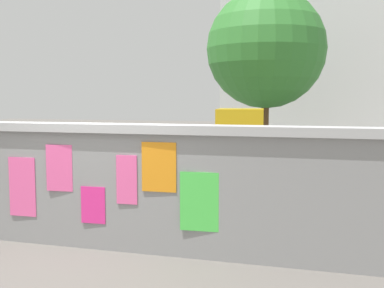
{
  "coord_description": "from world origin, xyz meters",
  "views": [
    {
      "loc": [
        3.05,
        -5.94,
        2.1
      ],
      "look_at": [
        0.73,
        2.18,
        1.29
      ],
      "focal_mm": 43.94,
      "sensor_mm": 36.0,
      "label": 1
    }
  ],
  "objects_px": {
    "motorcycle": "(183,199)",
    "person_walking": "(294,169)",
    "bicycle_near": "(320,190)",
    "auto_rickshaw_truck": "(203,144)",
    "tree_roadside": "(266,49)"
  },
  "relations": [
    {
      "from": "motorcycle",
      "to": "person_walking",
      "type": "relative_size",
      "value": 1.17
    },
    {
      "from": "bicycle_near",
      "to": "person_walking",
      "type": "height_order",
      "value": "person_walking"
    },
    {
      "from": "motorcycle",
      "to": "bicycle_near",
      "type": "xyz_separation_m",
      "value": [
        2.15,
        1.97,
        -0.1
      ]
    },
    {
      "from": "auto_rickshaw_truck",
      "to": "tree_roadside",
      "type": "distance_m",
      "value": 6.03
    },
    {
      "from": "person_walking",
      "to": "motorcycle",
      "type": "bearing_deg",
      "value": -169.95
    },
    {
      "from": "person_walking",
      "to": "tree_roadside",
      "type": "bearing_deg",
      "value": 99.82
    },
    {
      "from": "motorcycle",
      "to": "person_walking",
      "type": "height_order",
      "value": "person_walking"
    },
    {
      "from": "auto_rickshaw_truck",
      "to": "person_walking",
      "type": "xyz_separation_m",
      "value": [
        2.69,
        -4.59,
        0.09
      ]
    },
    {
      "from": "bicycle_near",
      "to": "tree_roadside",
      "type": "xyz_separation_m",
      "value": [
        -2.08,
        8.06,
        3.55
      ]
    },
    {
      "from": "bicycle_near",
      "to": "tree_roadside",
      "type": "bearing_deg",
      "value": 104.47
    },
    {
      "from": "tree_roadside",
      "to": "motorcycle",
      "type": "bearing_deg",
      "value": -90.41
    },
    {
      "from": "auto_rickshaw_truck",
      "to": "tree_roadside",
      "type": "height_order",
      "value": "tree_roadside"
    },
    {
      "from": "motorcycle",
      "to": "tree_roadside",
      "type": "bearing_deg",
      "value": 89.59
    },
    {
      "from": "auto_rickshaw_truck",
      "to": "bicycle_near",
      "type": "relative_size",
      "value": 2.22
    },
    {
      "from": "tree_roadside",
      "to": "bicycle_near",
      "type": "bearing_deg",
      "value": -75.53
    }
  ]
}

